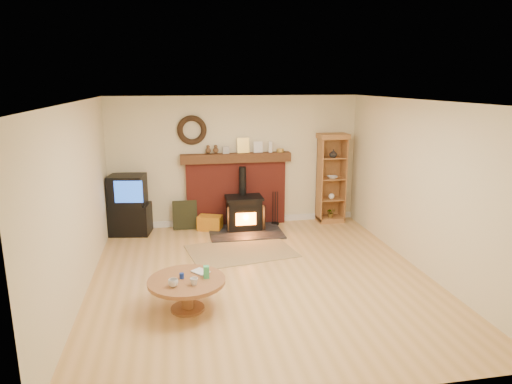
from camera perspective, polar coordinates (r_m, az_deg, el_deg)
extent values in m
plane|color=tan|center=(6.97, 0.64, -10.62)|extent=(5.50, 5.50, 0.00)
cube|color=beige|center=(9.20, -2.59, 3.84)|extent=(5.00, 0.02, 2.60)
cube|color=beige|center=(4.01, 8.26, -9.46)|extent=(5.00, 0.02, 2.60)
cube|color=beige|center=(6.56, -21.31, -1.11)|extent=(0.02, 5.50, 2.60)
cube|color=beige|center=(7.42, 19.98, 0.65)|extent=(0.02, 5.50, 2.60)
cube|color=white|center=(6.36, 0.70, 11.26)|extent=(5.00, 5.50, 0.02)
cube|color=white|center=(9.47, -2.50, -3.59)|extent=(5.00, 0.04, 0.12)
torus|color=black|center=(8.98, -8.01, 7.67)|extent=(0.57, 0.11, 0.57)
cube|color=maroon|center=(9.26, -2.49, -0.20)|extent=(2.00, 0.15, 1.30)
cube|color=#372011|center=(9.08, -2.50, 4.29)|extent=(2.20, 0.22, 0.18)
cube|color=#999999|center=(9.04, -3.78, 5.26)|extent=(0.13, 0.05, 0.14)
cube|color=gold|center=(9.09, -1.60, 5.84)|extent=(0.24, 0.06, 0.30)
cube|color=white|center=(9.15, 0.26, 5.64)|extent=(0.18, 0.05, 0.22)
cylinder|color=white|center=(9.18, 1.83, 5.66)|extent=(0.08, 0.08, 0.22)
cylinder|color=gold|center=(9.23, 3.04, 5.22)|extent=(0.14, 0.14, 0.07)
cube|color=black|center=(8.91, -1.30, -5.01)|extent=(1.40, 1.00, 0.03)
cube|color=black|center=(9.00, -1.52, -2.69)|extent=(0.65, 0.47, 0.61)
cube|color=black|center=(8.91, -1.53, -0.70)|extent=(0.72, 0.51, 0.04)
cylinder|color=black|center=(8.99, -1.69, 1.38)|extent=(0.14, 0.14, 0.56)
cube|color=orange|center=(8.78, -1.27, -3.40)|extent=(0.39, 0.02, 0.24)
cube|color=black|center=(8.79, -3.25, -3.26)|extent=(0.16, 0.21, 0.48)
cube|color=black|center=(8.88, 0.57, -3.07)|extent=(0.16, 0.21, 0.48)
cube|color=brown|center=(7.97, -1.90, -7.37)|extent=(1.95, 1.50, 0.01)
cube|color=black|center=(9.12, -15.55, -3.27)|extent=(0.86, 0.66, 0.58)
cube|color=black|center=(8.98, -15.78, 0.25)|extent=(0.73, 0.64, 0.58)
cube|color=#1A48B7|center=(8.70, -15.65, 0.03)|extent=(0.51, 0.10, 0.41)
cube|color=brown|center=(9.74, 9.21, -3.33)|extent=(0.53, 0.39, 0.10)
cube|color=brown|center=(9.70, 9.04, 1.77)|extent=(0.53, 0.02, 1.69)
cube|color=brown|center=(9.45, 7.94, 1.49)|extent=(0.02, 0.39, 1.69)
cube|color=brown|center=(9.62, 10.84, 1.59)|extent=(0.02, 0.39, 1.69)
cube|color=brown|center=(9.39, 9.61, 6.90)|extent=(0.59, 0.43, 0.10)
cube|color=brown|center=(9.62, 9.31, -0.86)|extent=(0.49, 0.35, 0.02)
cube|color=brown|center=(9.53, 9.41, 1.68)|extent=(0.49, 0.35, 0.02)
cube|color=brown|center=(9.45, 9.51, 4.26)|extent=(0.49, 0.35, 0.02)
imported|color=white|center=(9.38, 9.63, 4.77)|extent=(0.16, 0.16, 0.17)
imported|color=white|center=(9.47, 9.51, 1.83)|extent=(0.21, 0.21, 0.05)
sphere|color=white|center=(9.56, 9.42, -0.53)|extent=(0.12, 0.12, 0.12)
imported|color=#3FB772|center=(9.65, 9.34, -2.55)|extent=(0.18, 0.16, 0.20)
cube|color=gold|center=(9.08, -5.77, -3.86)|extent=(0.53, 0.43, 0.29)
cube|color=black|center=(9.16, -8.87, -2.86)|extent=(0.48, 0.13, 0.57)
cylinder|color=black|center=(9.40, 2.40, -3.98)|extent=(0.16, 0.16, 0.04)
cylinder|color=black|center=(9.30, 2.12, -2.06)|extent=(0.02, 0.02, 0.70)
cylinder|color=black|center=(9.31, 2.42, -2.04)|extent=(0.02, 0.02, 0.70)
cylinder|color=black|center=(9.32, 2.72, -2.03)|extent=(0.02, 0.02, 0.70)
cylinder|color=brown|center=(6.13, -8.54, -14.19)|extent=(0.44, 0.44, 0.03)
cylinder|color=brown|center=(6.05, -8.61, -12.66)|extent=(0.16, 0.16, 0.35)
cylinder|color=brown|center=(5.97, -8.67, -10.95)|extent=(0.99, 0.99, 0.05)
imported|color=white|center=(5.77, -10.32, -11.12)|extent=(0.12, 0.12, 0.10)
imported|color=white|center=(5.77, -7.76, -11.02)|extent=(0.10, 0.10, 0.09)
imported|color=#4C331E|center=(6.07, -7.51, -10.10)|extent=(0.16, 0.22, 0.02)
cylinder|color=navy|center=(5.98, -9.27, -10.30)|extent=(0.06, 0.06, 0.07)
cube|color=#3FB772|center=(5.93, -6.24, -9.91)|extent=(0.07, 0.07, 0.16)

